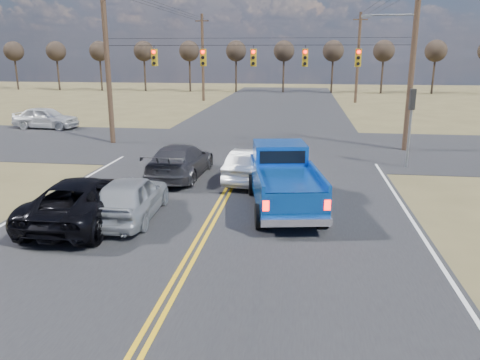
# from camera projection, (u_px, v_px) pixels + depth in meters

# --- Properties ---
(ground) EXTENTS (160.00, 160.00, 0.00)m
(ground) POSITION_uv_depth(u_px,v_px,m) (176.00, 285.00, 11.54)
(ground) COLOR brown
(ground) RESTS_ON ground
(road_main) EXTENTS (14.00, 120.00, 0.02)m
(road_main) POSITION_uv_depth(u_px,v_px,m) (234.00, 180.00, 21.11)
(road_main) COLOR #28282B
(road_main) RESTS_ON ground
(road_cross) EXTENTS (120.00, 12.00, 0.02)m
(road_cross) POSITION_uv_depth(u_px,v_px,m) (253.00, 146.00, 28.76)
(road_cross) COLOR #28282B
(road_cross) RESTS_ON ground
(signal_gantry) EXTENTS (19.60, 4.83, 10.00)m
(signal_gantry) POSITION_uv_depth(u_px,v_px,m) (262.00, 62.00, 27.17)
(signal_gantry) COLOR #473323
(signal_gantry) RESTS_ON ground
(utility_poles) EXTENTS (19.60, 58.32, 10.00)m
(utility_poles) POSITION_uv_depth(u_px,v_px,m) (252.00, 59.00, 26.44)
(utility_poles) COLOR #473323
(utility_poles) RESTS_ON ground
(treeline) EXTENTS (87.00, 117.80, 7.40)m
(treeline) POSITION_uv_depth(u_px,v_px,m) (266.00, 51.00, 35.85)
(treeline) COLOR #33261C
(treeline) RESTS_ON ground
(pickup_truck) EXTENTS (3.14, 6.15, 2.20)m
(pickup_truck) POSITION_uv_depth(u_px,v_px,m) (284.00, 180.00, 17.05)
(pickup_truck) COLOR black
(pickup_truck) RESTS_ON ground
(silver_suv) EXTENTS (2.04, 4.62, 1.55)m
(silver_suv) POSITION_uv_depth(u_px,v_px,m) (130.00, 197.00, 16.02)
(silver_suv) COLOR #ABAFB4
(silver_suv) RESTS_ON ground
(black_suv) EXTENTS (2.62, 5.63, 1.56)m
(black_suv) POSITION_uv_depth(u_px,v_px,m) (86.00, 200.00, 15.72)
(black_suv) COLOR black
(black_suv) RESTS_ON ground
(white_car_queue) EXTENTS (2.12, 4.59, 1.46)m
(white_car_queue) POSITION_uv_depth(u_px,v_px,m) (252.00, 165.00, 20.82)
(white_car_queue) COLOR silver
(white_car_queue) RESTS_ON ground
(dgrey_car_queue) EXTENTS (2.34, 5.38, 1.54)m
(dgrey_car_queue) POSITION_uv_depth(u_px,v_px,m) (180.00, 161.00, 21.43)
(dgrey_car_queue) COLOR #3A3A3F
(dgrey_car_queue) RESTS_ON ground
(cross_car_west) EXTENTS (2.24, 4.97, 1.66)m
(cross_car_west) POSITION_uv_depth(u_px,v_px,m) (46.00, 118.00, 35.42)
(cross_car_west) COLOR silver
(cross_car_west) RESTS_ON ground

